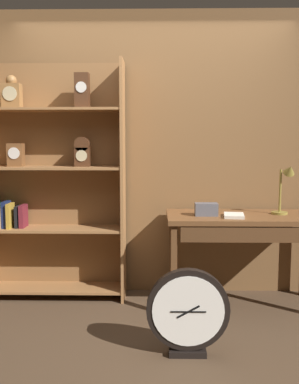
# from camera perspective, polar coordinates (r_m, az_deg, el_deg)

# --- Properties ---
(ground_plane) EXTENTS (10.00, 10.00, 0.00)m
(ground_plane) POSITION_cam_1_polar(r_m,az_deg,el_deg) (3.09, 0.39, -20.70)
(ground_plane) COLOR #4C3826
(back_wood_panel) EXTENTS (4.80, 0.05, 2.60)m
(back_wood_panel) POSITION_cam_1_polar(r_m,az_deg,el_deg) (4.04, 0.63, 4.97)
(back_wood_panel) COLOR brown
(back_wood_panel) RESTS_ON ground
(bookshelf) EXTENTS (1.34, 0.33, 2.12)m
(bookshelf) POSITION_cam_1_polar(r_m,az_deg,el_deg) (4.00, -13.38, 1.30)
(bookshelf) COLOR #9E6B3D
(bookshelf) RESTS_ON ground
(workbench) EXTENTS (1.32, 0.63, 0.80)m
(workbench) POSITION_cam_1_polar(r_m,az_deg,el_deg) (3.76, 12.45, -4.45)
(workbench) COLOR brown
(workbench) RESTS_ON ground
(desk_lamp) EXTENTS (0.18, 0.18, 0.44)m
(desk_lamp) POSITION_cam_1_polar(r_m,az_deg,el_deg) (3.83, 17.48, 0.76)
(desk_lamp) COLOR olive
(desk_lamp) RESTS_ON workbench
(toolbox_small) EXTENTS (0.19, 0.11, 0.11)m
(toolbox_small) POSITION_cam_1_polar(r_m,az_deg,el_deg) (3.67, 7.49, -2.28)
(toolbox_small) COLOR #595960
(toolbox_small) RESTS_ON workbench
(open_repair_manual) EXTENTS (0.19, 0.24, 0.02)m
(open_repair_manual) POSITION_cam_1_polar(r_m,az_deg,el_deg) (3.64, 11.08, -3.06)
(open_repair_manual) COLOR silver
(open_repair_manual) RESTS_ON workbench
(round_clock_large) EXTENTS (0.55, 0.11, 0.59)m
(round_clock_large) POSITION_cam_1_polar(r_m,az_deg,el_deg) (2.97, 5.09, -15.48)
(round_clock_large) COLOR black
(round_clock_large) RESTS_ON ground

